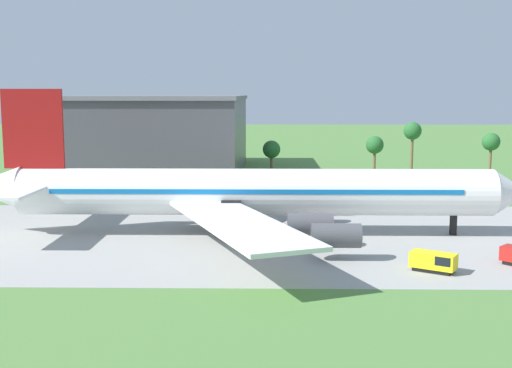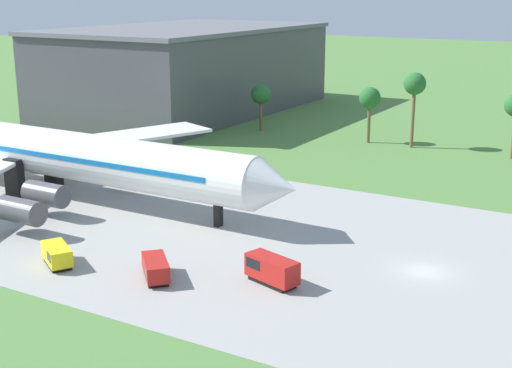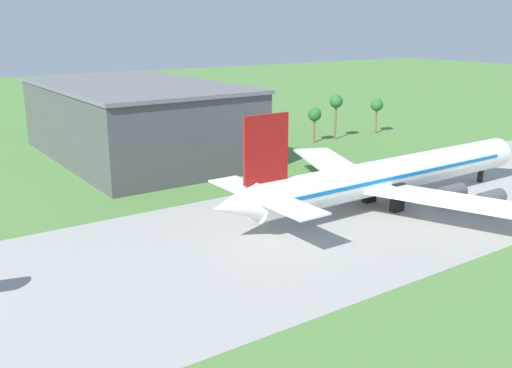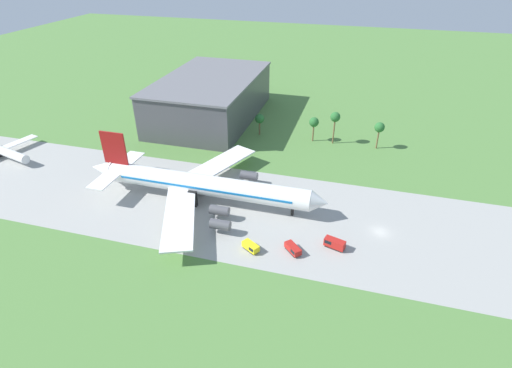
# 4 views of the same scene
# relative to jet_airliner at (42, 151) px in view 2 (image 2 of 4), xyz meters

# --- Properties ---
(ground_plane) EXTENTS (600.00, 600.00, 0.00)m
(ground_plane) POSITION_rel_jet_airliner_xyz_m (50.06, -1.34, -5.44)
(ground_plane) COLOR #517F3D
(taxiway_strip) EXTENTS (320.00, 44.00, 0.02)m
(taxiway_strip) POSITION_rel_jet_airliner_xyz_m (50.06, -1.34, -5.43)
(taxiway_strip) COLOR #9E9E99
(taxiway_strip) RESTS_ON ground_plane
(jet_airliner) EXTENTS (72.03, 58.06, 18.48)m
(jet_airliner) POSITION_rel_jet_airliner_xyz_m (0.00, 0.00, 0.00)
(jet_airliner) COLOR white
(jet_airliner) RESTS_ON ground_plane
(baggage_tug) EXTENTS (5.47, 3.39, 2.47)m
(baggage_tug) POSITION_rel_jet_airliner_xyz_m (39.04, -10.78, -4.11)
(baggage_tug) COLOR black
(baggage_tug) RESTS_ON ground_plane
(fuel_truck) EXTENTS (4.86, 4.05, 1.96)m
(fuel_truck) POSITION_rel_jet_airliner_xyz_m (19.69, -17.34, -4.36)
(fuel_truck) COLOR black
(fuel_truck) RESTS_ON ground_plane
(catering_van) EXTENTS (4.82, 4.81, 1.91)m
(catering_van) POSITION_rel_jet_airliner_xyz_m (29.77, -15.32, -4.39)
(catering_van) COLOR black
(catering_van) RESTS_ON ground_plane
(terminal_building) EXTENTS (36.72, 61.20, 17.47)m
(terminal_building) POSITION_rel_jet_airliner_xyz_m (-20.98, 61.12, 3.31)
(terminal_building) COLOR #47474C
(terminal_building) RESTS_ON ground_plane
(palm_tree_row) EXTENTS (47.93, 3.60, 12.26)m
(palm_tree_row) POSITION_rel_jet_airliner_xyz_m (27.12, 49.41, 2.61)
(palm_tree_row) COLOR brown
(palm_tree_row) RESTS_ON ground_plane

